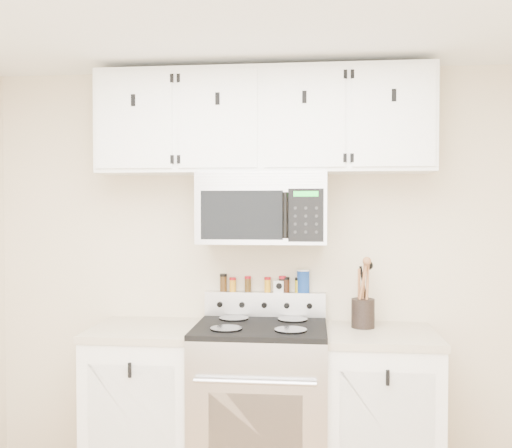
{
  "coord_description": "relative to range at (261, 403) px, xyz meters",
  "views": [
    {
      "loc": [
        0.3,
        -1.86,
        1.63
      ],
      "look_at": [
        -0.03,
        1.45,
        1.54
      ],
      "focal_mm": 40.0,
      "sensor_mm": 36.0,
      "label": 1
    }
  ],
  "objects": [
    {
      "name": "back_wall",
      "position": [
        0.0,
        0.32,
        0.76
      ],
      "size": [
        3.5,
        0.01,
        2.5
      ],
      "primitive_type": "cube",
      "color": "beige",
      "rests_on": "floor"
    },
    {
      "name": "range",
      "position": [
        0.0,
        0.0,
        0.0
      ],
      "size": [
        0.76,
        0.65,
        1.1
      ],
      "color": "#B7B7BA",
      "rests_on": "floor"
    },
    {
      "name": "base_cabinet_left",
      "position": [
        -0.69,
        0.02,
        -0.03
      ],
      "size": [
        0.64,
        0.62,
        0.92
      ],
      "color": "white",
      "rests_on": "floor"
    },
    {
      "name": "base_cabinet_right",
      "position": [
        0.69,
        0.02,
        -0.03
      ],
      "size": [
        0.64,
        0.62,
        0.92
      ],
      "color": "white",
      "rests_on": "floor"
    },
    {
      "name": "microwave",
      "position": [
        0.0,
        0.13,
        1.14
      ],
      "size": [
        0.76,
        0.44,
        0.42
      ],
      "color": "#9E9EA3",
      "rests_on": "back_wall"
    },
    {
      "name": "upper_cabinets",
      "position": [
        -0.0,
        0.15,
        1.66
      ],
      "size": [
        2.0,
        0.35,
        0.62
      ],
      "color": "white",
      "rests_on": "back_wall"
    },
    {
      "name": "utensil_crock",
      "position": [
        0.6,
        0.12,
        0.53
      ],
      "size": [
        0.14,
        0.14,
        0.4
      ],
      "color": "black",
      "rests_on": "base_cabinet_right"
    },
    {
      "name": "kitchen_timer",
      "position": [
        0.09,
        0.28,
        0.65
      ],
      "size": [
        0.07,
        0.06,
        0.07
      ],
      "primitive_type": "cube",
      "rotation": [
        0.0,
        0.0,
        -0.15
      ],
      "color": "white",
      "rests_on": "range"
    },
    {
      "name": "salt_canister",
      "position": [
        0.24,
        0.28,
        0.69
      ],
      "size": [
        0.08,
        0.08,
        0.15
      ],
      "color": "navy",
      "rests_on": "range"
    },
    {
      "name": "spice_jar_0",
      "position": [
        -0.27,
        0.28,
        0.67
      ],
      "size": [
        0.05,
        0.05,
        0.11
      ],
      "color": "#42290F",
      "rests_on": "range"
    },
    {
      "name": "spice_jar_1",
      "position": [
        -0.21,
        0.28,
        0.66
      ],
      "size": [
        0.04,
        0.04,
        0.09
      ],
      "color": "orange",
      "rests_on": "range"
    },
    {
      "name": "spice_jar_2",
      "position": [
        -0.11,
        0.28,
        0.66
      ],
      "size": [
        0.04,
        0.04,
        0.1
      ],
      "color": "#463010",
      "rests_on": "range"
    },
    {
      "name": "spice_jar_3",
      "position": [
        0.02,
        0.28,
        0.66
      ],
      "size": [
        0.04,
        0.04,
        0.09
      ],
      "color": "gold",
      "rests_on": "range"
    },
    {
      "name": "spice_jar_4",
      "position": [
        0.11,
        0.28,
        0.67
      ],
      "size": [
        0.05,
        0.05,
        0.1
      ],
      "color": "black",
      "rests_on": "range"
    },
    {
      "name": "spice_jar_5",
      "position": [
        0.13,
        0.28,
        0.66
      ],
      "size": [
        0.04,
        0.04,
        0.1
      ],
      "color": "#3C1D0E",
      "rests_on": "range"
    },
    {
      "name": "spice_jar_6",
      "position": [
        0.21,
        0.28,
        0.66
      ],
      "size": [
        0.04,
        0.04,
        0.09
      ],
      "color": "gold",
      "rests_on": "range"
    }
  ]
}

